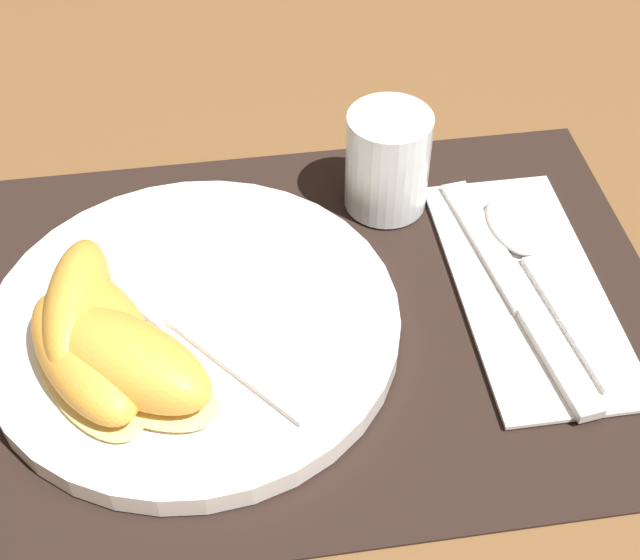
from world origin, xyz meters
name	(u,v)px	position (x,y,z in m)	size (l,w,h in m)	color
ground_plane	(309,316)	(0.00, 0.00, 0.00)	(3.00, 3.00, 0.00)	brown
placemat	(309,314)	(0.00, 0.00, 0.00)	(0.47, 0.34, 0.00)	black
plate	(194,324)	(-0.07, -0.01, 0.01)	(0.26, 0.26, 0.02)	white
juice_glass	(387,167)	(0.07, 0.10, 0.04)	(0.06, 0.06, 0.08)	silver
napkin	(531,292)	(0.15, 0.00, 0.01)	(0.10, 0.22, 0.00)	white
knife	(518,294)	(0.14, -0.01, 0.01)	(0.05, 0.22, 0.01)	silver
spoon	(527,250)	(0.16, 0.03, 0.01)	(0.05, 0.18, 0.01)	silver
fork	(182,321)	(-0.08, -0.01, 0.02)	(0.13, 0.16, 0.00)	silver
citrus_wedge_0	(79,309)	(-0.14, -0.01, 0.04)	(0.05, 0.11, 0.05)	#F4DB84
citrus_wedge_1	(106,330)	(-0.13, -0.02, 0.04)	(0.09, 0.12, 0.04)	#F4DB84
citrus_wedge_2	(85,359)	(-0.14, -0.04, 0.04)	(0.10, 0.13, 0.04)	#F4DB84
citrus_wedge_3	(124,361)	(-0.11, -0.05, 0.04)	(0.13, 0.12, 0.04)	#F4DB84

